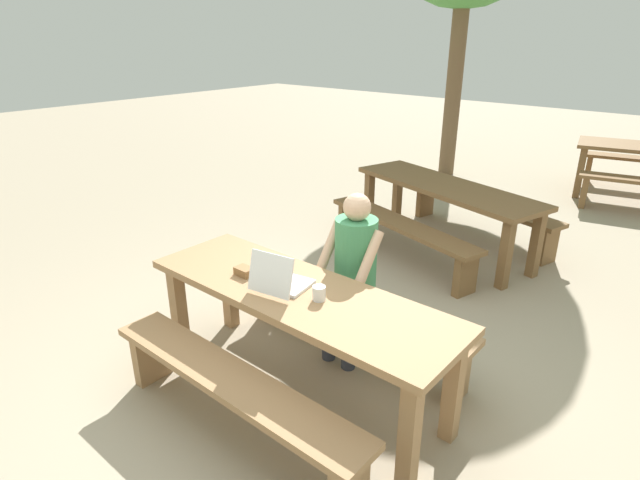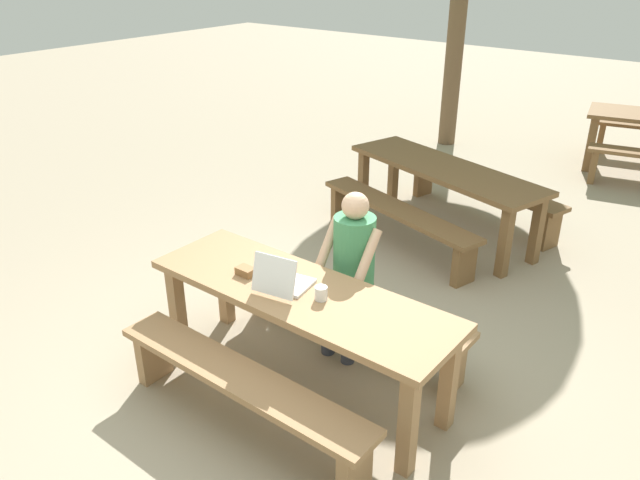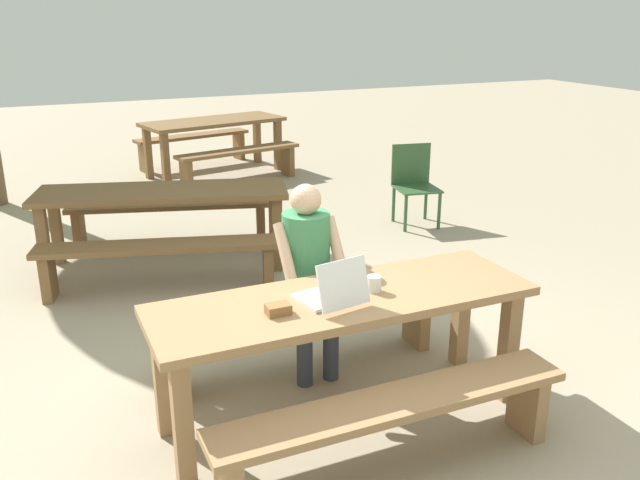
{
  "view_description": "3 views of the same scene",
  "coord_description": "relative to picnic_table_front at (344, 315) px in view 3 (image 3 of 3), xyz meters",
  "views": [
    {
      "loc": [
        1.93,
        -2.07,
        2.26
      ],
      "look_at": [
        -0.03,
        0.25,
        1.0
      ],
      "focal_mm": 28.75,
      "sensor_mm": 36.0,
      "label": 1
    },
    {
      "loc": [
        2.22,
        -2.63,
        2.77
      ],
      "look_at": [
        -0.03,
        0.25,
        1.0
      ],
      "focal_mm": 34.71,
      "sensor_mm": 36.0,
      "label": 2
    },
    {
      "loc": [
        -1.5,
        -3.04,
        2.24
      ],
      "look_at": [
        -0.03,
        0.25,
        1.0
      ],
      "focal_mm": 37.77,
      "sensor_mm": 36.0,
      "label": 3
    }
  ],
  "objects": [
    {
      "name": "bench_far",
      "position": [
        0.0,
        0.58,
        -0.31
      ],
      "size": [
        1.9,
        0.3,
        0.43
      ],
      "color": "#9E754C",
      "rests_on": "ground"
    },
    {
      "name": "laptop",
      "position": [
        -0.1,
        -0.06,
        0.18
      ],
      "size": [
        0.35,
        0.37,
        0.27
      ],
      "rotation": [
        0.0,
        0.0,
        3.31
      ],
      "color": "white",
      "rests_on": "picnic_table_front"
    },
    {
      "name": "person_seated",
      "position": [
        0.02,
        0.54,
        0.08
      ],
      "size": [
        0.41,
        0.41,
        1.25
      ],
      "color": "#333847",
      "rests_on": "ground"
    },
    {
      "name": "plastic_chair",
      "position": [
        2.33,
        3.03,
        -0.18
      ],
      "size": [
        0.51,
        0.51,
        0.86
      ],
      "rotation": [
        0.0,
        0.0,
        6.1
      ],
      "color": "#335933",
      "rests_on": "ground"
    },
    {
      "name": "ground_plane",
      "position": [
        0.0,
        0.0,
        -0.64
      ],
      "size": [
        30.0,
        30.0,
        0.0
      ],
      "primitive_type": "plane",
      "color": "tan"
    },
    {
      "name": "small_pouch",
      "position": [
        -0.41,
        -0.07,
        0.14
      ],
      "size": [
        0.12,
        0.09,
        0.05
      ],
      "color": "olive",
      "rests_on": "picnic_table_front"
    },
    {
      "name": "bench_near",
      "position": [
        0.0,
        -0.58,
        -0.31
      ],
      "size": [
        1.9,
        0.3,
        0.43
      ],
      "color": "#9E754C",
      "rests_on": "ground"
    },
    {
      "name": "picnic_table_mid",
      "position": [
        0.98,
        6.21,
        0.02
      ],
      "size": [
        2.08,
        1.18,
        0.77
      ],
      "rotation": [
        0.0,
        0.0,
        0.21
      ],
      "color": "brown",
      "rests_on": "ground"
    },
    {
      "name": "picnic_table_front",
      "position": [
        0.0,
        0.0,
        0.0
      ],
      "size": [
        2.15,
        0.68,
        0.75
      ],
      "color": "#9E754C",
      "rests_on": "ground"
    },
    {
      "name": "bench_rear_south",
      "position": [
        -0.6,
        2.21,
        -0.3
      ],
      "size": [
        1.98,
        0.84,
        0.43
      ],
      "rotation": [
        0.0,
        0.0,
        -0.28
      ],
      "color": "brown",
      "rests_on": "ground"
    },
    {
      "name": "bench_mid_south",
      "position": [
        1.13,
        5.53,
        -0.29
      ],
      "size": [
        1.79,
        0.67,
        0.47
      ],
      "rotation": [
        0.0,
        0.0,
        0.21
      ],
      "color": "brown",
      "rests_on": "ground"
    },
    {
      "name": "coffee_mug",
      "position": [
        0.18,
        -0.01,
        0.16
      ],
      "size": [
        0.08,
        0.08,
        0.09
      ],
      "color": "white",
      "rests_on": "picnic_table_front"
    },
    {
      "name": "bench_rear_north",
      "position": [
        -0.26,
        3.4,
        -0.3
      ],
      "size": [
        1.98,
        0.84,
        0.43
      ],
      "rotation": [
        0.0,
        0.0,
        -0.28
      ],
      "color": "brown",
      "rests_on": "ground"
    },
    {
      "name": "bench_mid_north",
      "position": [
        0.83,
        6.89,
        -0.29
      ],
      "size": [
        1.79,
        0.67,
        0.47
      ],
      "rotation": [
        0.0,
        0.0,
        0.21
      ],
      "color": "brown",
      "rests_on": "ground"
    },
    {
      "name": "picnic_table_rear",
      "position": [
        -0.43,
        2.8,
        -0.02
      ],
      "size": [
        2.29,
        1.24,
        0.73
      ],
      "rotation": [
        0.0,
        0.0,
        -0.28
      ],
      "color": "brown",
      "rests_on": "ground"
    }
  ]
}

